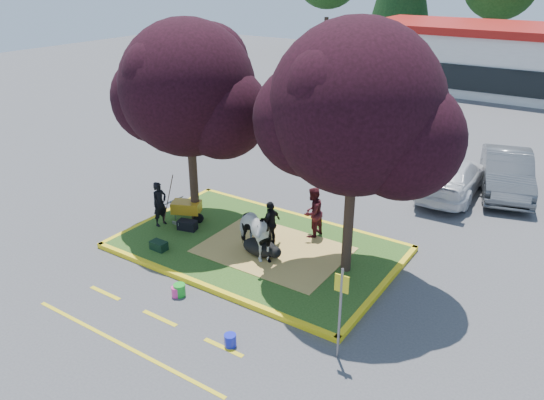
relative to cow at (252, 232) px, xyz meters
The scene contains 31 objects.
ground 1.18m from the cow, 114.07° to the left, with size 90.00×90.00×0.00m, color #424244.
median_island 1.12m from the cow, 114.07° to the left, with size 8.00×5.00×0.15m, color #254816.
curb_near 2.14m from the cow, 98.49° to the right, with size 8.30×0.16×0.15m, color yellow.
curb_far 3.35m from the cow, 95.11° to the left, with size 8.30×0.16×0.15m, color yellow.
curb_left 4.50m from the cow, behind, with size 0.16×5.30×0.15m, color yellow.
curb_right 3.94m from the cow, ahead, with size 0.16×5.30×0.15m, color yellow.
straw_bedding 1.06m from the cow, 64.28° to the left, with size 4.20×3.00×0.01m, color #D6B058.
tree_purple_left 4.71m from the cow, 161.49° to the left, with size 5.06×4.20×6.51m.
tree_purple_right 4.55m from the cow, 17.44° to the left, with size 5.30×4.40×6.82m.
fire_lane_stripe_a 4.33m from the cow, 122.78° to the right, with size 1.10×0.12×0.01m, color yellow.
fire_lane_stripe_b 3.69m from the cow, 94.64° to the right, with size 1.10×0.12×0.01m, color yellow.
fire_lane_stripe_c 4.05m from the cow, 64.29° to the right, with size 1.10×0.12×0.01m, color yellow.
fire_lane_long 4.85m from the cow, 93.47° to the right, with size 6.00×0.10×0.01m, color yellow.
retail_building 28.71m from the cow, 86.58° to the left, with size 20.40×8.40×4.40m.
cow is the anchor object (origin of this frame).
calf 0.59m from the cow, 52.03° to the left, with size 1.16×0.66×0.50m, color black.
handler 3.73m from the cow, behind, with size 0.54×0.36×1.49m, color black.
visitor_a 2.26m from the cow, 68.88° to the left, with size 0.79×0.62×1.63m, color #411218.
visitor_b 0.88m from the cow, 85.56° to the left, with size 0.85×0.35×1.45m, color black.
wheelbarrow 3.41m from the cow, 165.81° to the left, with size 1.67×0.91×0.64m.
gear_bag_dark 2.85m from the cow, behind, with size 0.61×0.33×0.31m, color black.
gear_bag_green 2.93m from the cow, 154.75° to the right, with size 0.50×0.31×0.27m, color black.
sign_post 4.69m from the cow, 30.79° to the right, with size 0.32×0.06×2.27m.
bucket_green 2.71m from the cow, 102.28° to the right, with size 0.31×0.31×0.34m, color green.
bucket_pink 2.79m from the cow, 102.95° to the right, with size 0.26×0.26×0.28m, color #F33693.
bucket_blue 3.94m from the cow, 62.18° to the right, with size 0.28×0.28×0.30m, color #1925CF.
car_black 12.17m from the cow, 128.95° to the left, with size 1.44×3.57×1.22m, color black.
car_silver 10.66m from the cow, 115.70° to the left, with size 1.27×3.65×1.20m, color #9A9CA2.
car_red 9.12m from the cow, 87.91° to the left, with size 2.10×4.56×1.27m, color maroon.
car_white 8.96m from the cow, 67.80° to the left, with size 1.95×4.79×1.39m, color silver.
car_grey 10.85m from the cow, 62.30° to the left, with size 1.67×4.80×1.58m, color #505357.
Camera 1 is at (8.26, -11.67, 7.95)m, focal length 35.00 mm.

